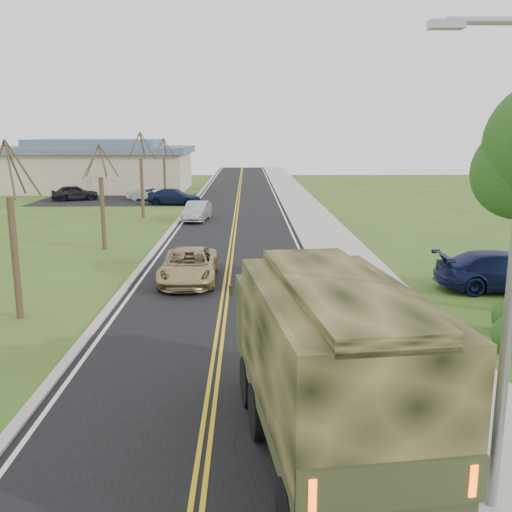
{
  "coord_description": "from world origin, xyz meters",
  "views": [
    {
      "loc": [
        0.88,
        -9.0,
        6.24
      ],
      "look_at": [
        1.2,
        11.68,
        1.8
      ],
      "focal_mm": 40.0,
      "sensor_mm": 36.0,
      "label": 1
    }
  ],
  "objects_px": {
    "military_truck": "(325,353)",
    "pickup_navy": "(505,271)",
    "sedan_silver": "(197,211)",
    "suv_champagne": "(189,266)"
  },
  "relations": [
    {
      "from": "sedan_silver",
      "to": "pickup_navy",
      "type": "distance_m",
      "value": 23.81
    },
    {
      "from": "sedan_silver",
      "to": "pickup_navy",
      "type": "xyz_separation_m",
      "value": [
        14.1,
        -19.18,
        0.1
      ]
    },
    {
      "from": "military_truck",
      "to": "suv_champagne",
      "type": "xyz_separation_m",
      "value": [
        -3.99,
        13.58,
        -1.44
      ]
    },
    {
      "from": "military_truck",
      "to": "pickup_navy",
      "type": "distance_m",
      "value": 15.08
    },
    {
      "from": "suv_champagne",
      "to": "sedan_silver",
      "type": "bearing_deg",
      "value": 92.77
    },
    {
      "from": "military_truck",
      "to": "pickup_navy",
      "type": "relative_size",
      "value": 1.42
    },
    {
      "from": "military_truck",
      "to": "pickup_navy",
      "type": "xyz_separation_m",
      "value": [
        8.96,
        12.05,
        -1.35
      ]
    },
    {
      "from": "suv_champagne",
      "to": "pickup_navy",
      "type": "distance_m",
      "value": 13.03
    },
    {
      "from": "military_truck",
      "to": "sedan_silver",
      "type": "distance_m",
      "value": 31.69
    },
    {
      "from": "military_truck",
      "to": "suv_champagne",
      "type": "distance_m",
      "value": 14.23
    }
  ]
}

